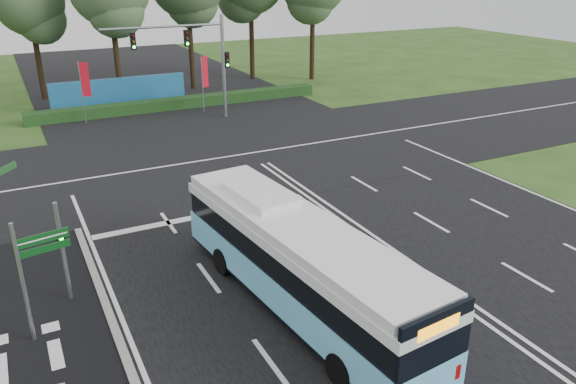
# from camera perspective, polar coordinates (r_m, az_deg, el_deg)

# --- Properties ---
(ground) EXTENTS (120.00, 120.00, 0.00)m
(ground) POSITION_cam_1_polar(r_m,az_deg,el_deg) (22.59, 7.93, -4.79)
(ground) COLOR #264717
(ground) RESTS_ON ground
(road_main) EXTENTS (20.00, 120.00, 0.04)m
(road_main) POSITION_cam_1_polar(r_m,az_deg,el_deg) (22.59, 7.93, -4.74)
(road_main) COLOR black
(road_main) RESTS_ON ground
(road_cross) EXTENTS (120.00, 14.00, 0.05)m
(road_cross) POSITION_cam_1_polar(r_m,az_deg,el_deg) (32.34, -4.20, 3.87)
(road_cross) COLOR black
(road_cross) RESTS_ON ground
(kerb_strip) EXTENTS (0.25, 18.00, 0.12)m
(kerb_strip) POSITION_cam_1_polar(r_m,az_deg,el_deg) (16.83, -16.21, -15.80)
(kerb_strip) COLOR gray
(kerb_strip) RESTS_ON ground
(city_bus) EXTENTS (3.42, 11.43, 3.23)m
(city_bus) POSITION_cam_1_polar(r_m,az_deg,el_deg) (17.42, 1.15, -7.19)
(city_bus) COLOR #6BC8F8
(city_bus) RESTS_ON ground
(pedestrian_signal) EXTENTS (0.33, 0.42, 3.45)m
(pedestrian_signal) POSITION_cam_1_polar(r_m,az_deg,el_deg) (19.01, -21.92, -5.40)
(pedestrian_signal) COLOR gray
(pedestrian_signal) RESTS_ON ground
(street_sign) EXTENTS (1.46, 0.34, 3.79)m
(street_sign) POSITION_cam_1_polar(r_m,az_deg,el_deg) (17.25, -24.51, -6.79)
(street_sign) COLOR gray
(street_sign) RESTS_ON ground
(banner_flag_left) EXTENTS (0.59, 0.26, 4.22)m
(banner_flag_left) POSITION_cam_1_polar(r_m,az_deg,el_deg) (40.40, -19.98, 10.35)
(banner_flag_left) COLOR gray
(banner_flag_left) RESTS_ON ground
(banner_flag_mid) EXTENTS (0.57, 0.29, 4.13)m
(banner_flag_mid) POSITION_cam_1_polar(r_m,az_deg,el_deg) (41.62, -8.50, 11.66)
(banner_flag_mid) COLOR gray
(banner_flag_mid) RESTS_ON ground
(traffic_light_gantry) EXTENTS (8.41, 0.28, 7.00)m
(traffic_light_gantry) POSITION_cam_1_polar(r_m,az_deg,el_deg) (39.14, -9.16, 13.86)
(traffic_light_gantry) COLOR gray
(traffic_light_gantry) RESTS_ON ground
(hedge) EXTENTS (22.00, 1.20, 0.80)m
(hedge) POSITION_cam_1_polar(r_m,az_deg,el_deg) (43.62, -10.77, 8.89)
(hedge) COLOR #163513
(hedge) RESTS_ON ground
(blue_hoarding) EXTENTS (10.00, 0.30, 2.20)m
(blue_hoarding) POSITION_cam_1_polar(r_m,az_deg,el_deg) (44.96, -16.73, 9.66)
(blue_hoarding) COLOR #1A5E92
(blue_hoarding) RESTS_ON ground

